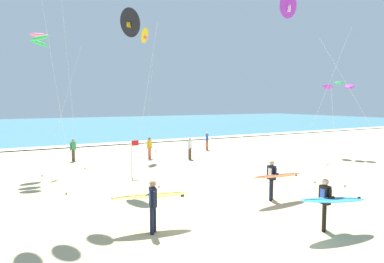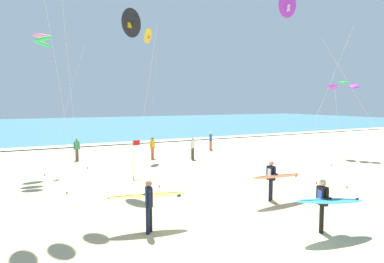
# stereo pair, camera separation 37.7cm
# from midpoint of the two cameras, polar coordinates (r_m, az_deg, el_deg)

# --- Properties ---
(ground_plane) EXTENTS (160.00, 160.00, 0.00)m
(ground_plane) POSITION_cam_midpoint_polar(r_m,az_deg,el_deg) (10.96, 10.55, -17.12)
(ground_plane) COLOR tan
(ocean_water) EXTENTS (160.00, 60.00, 0.08)m
(ocean_water) POSITION_cam_midpoint_polar(r_m,az_deg,el_deg) (62.12, -21.40, 0.97)
(ocean_water) COLOR teal
(ocean_water) RESTS_ON ground
(shoreline_foam) EXTENTS (160.00, 1.74, 0.01)m
(shoreline_foam) POSITION_cam_midpoint_polar(r_m,az_deg,el_deg) (32.82, -16.04, -2.18)
(shoreline_foam) COLOR white
(shoreline_foam) RESTS_ON ocean_water
(surfer_lead) EXTENTS (2.52, 1.12, 1.71)m
(surfer_lead) POSITION_cam_midpoint_polar(r_m,az_deg,el_deg) (11.27, 23.37, -11.17)
(surfer_lead) COLOR black
(surfer_lead) RESTS_ON ground
(surfer_trailing) EXTENTS (2.59, 0.90, 1.71)m
(surfer_trailing) POSITION_cam_midpoint_polar(r_m,az_deg,el_deg) (14.11, 14.90, -7.69)
(surfer_trailing) COLOR black
(surfer_trailing) RESTS_ON ground
(surfer_third) EXTENTS (2.60, 1.14, 1.71)m
(surfer_third) POSITION_cam_midpoint_polar(r_m,az_deg,el_deg) (10.71, -6.69, -11.63)
(surfer_third) COLOR black
(surfer_third) RESTS_ON ground
(kite_delta_golden_near) EXTENTS (2.00, 2.01, 9.76)m
(kite_delta_golden_near) POSITION_cam_midpoint_polar(r_m,az_deg,el_deg) (25.87, -7.39, 16.21)
(kite_delta_golden_near) COLOR yellow
(kite_delta_golden_near) RESTS_ON ground
(kite_arc_rose_mid) EXTENTS (2.87, 2.28, 8.04)m
(kite_arc_rose_mid) POSITION_cam_midpoint_polar(r_m,az_deg,el_deg) (21.19, -24.19, 14.42)
(kite_arc_rose_mid) COLOR green
(kite_arc_rose_mid) RESTS_ON ground
(kite_arc_emerald_far) EXTENTS (4.85, 3.58, 5.72)m
(kite_arc_emerald_far) POSITION_cam_midpoint_polar(r_m,az_deg,el_deg) (27.42, 25.31, 7.31)
(kite_arc_emerald_far) COLOR purple
(kite_arc_emerald_far) RESTS_ON ground
(kite_delta_violet_high) EXTENTS (5.02, 0.58, 8.41)m
(kite_delta_violet_high) POSITION_cam_midpoint_polar(r_m,az_deg,el_deg) (14.14, 17.04, 20.20)
(kite_delta_violet_high) COLOR purple
(kite_delta_violet_high) RESTS_ON ground
(kite_delta_charcoal_extra) EXTENTS (1.25, 2.45, 8.82)m
(kite_delta_charcoal_extra) POSITION_cam_midpoint_polar(r_m,az_deg,el_deg) (17.43, -9.84, 18.15)
(kite_delta_charcoal_extra) COLOR black
(kite_delta_charcoal_extra) RESTS_ON ground
(bystander_white_top) EXTENTS (0.43, 0.33, 1.59)m
(bystander_white_top) POSITION_cam_midpoint_polar(r_m,az_deg,el_deg) (23.68, 0.57, -2.95)
(bystander_white_top) COLOR #4C3D2D
(bystander_white_top) RESTS_ON ground
(bystander_blue_top) EXTENTS (0.36, 0.39, 1.59)m
(bystander_blue_top) POSITION_cam_midpoint_polar(r_m,az_deg,el_deg) (28.30, 3.67, -1.64)
(bystander_blue_top) COLOR #D8593F
(bystander_blue_top) RESTS_ON ground
(bystander_green_top) EXTENTS (0.47, 0.29, 1.59)m
(bystander_green_top) POSITION_cam_midpoint_polar(r_m,az_deg,el_deg) (24.56, -19.10, -2.94)
(bystander_green_top) COLOR #4C3D2D
(bystander_green_top) RESTS_ON ground
(bystander_yellow_top) EXTENTS (0.46, 0.30, 1.59)m
(bystander_yellow_top) POSITION_cam_midpoint_polar(r_m,az_deg,el_deg) (24.16, -6.49, -2.83)
(bystander_yellow_top) COLOR #D8593F
(bystander_yellow_top) RESTS_ON ground
(lifeguard_flag) EXTENTS (0.45, 0.05, 2.10)m
(lifeguard_flag) POSITION_cam_midpoint_polar(r_m,az_deg,el_deg) (18.32, -9.56, -3.96)
(lifeguard_flag) COLOR silver
(lifeguard_flag) RESTS_ON ground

